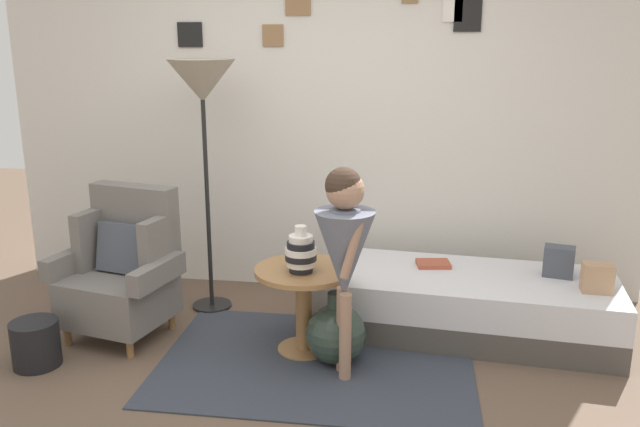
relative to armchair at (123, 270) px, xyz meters
name	(u,v)px	position (x,y,z in m)	size (l,w,h in m)	color
ground_plane	(265,418)	(1.14, -0.88, -0.44)	(12.00, 12.00, 0.00)	brown
gallery_wall	(320,120)	(1.14, 1.07, 0.87)	(4.80, 0.12, 2.60)	silver
rug	(316,362)	(1.31, -0.25, -0.43)	(1.87, 1.33, 0.01)	#333842
armchair	(123,270)	(0.00, 0.00, 0.00)	(0.85, 0.71, 0.97)	olive
daybed	(466,304)	(2.22, 0.33, -0.24)	(1.97, 0.98, 0.40)	#4C4742
pillow_head	(597,278)	(2.98, 0.14, 0.05)	(0.18, 0.12, 0.18)	tan
pillow_mid	(559,261)	(2.80, 0.40, 0.06)	(0.19, 0.12, 0.20)	#474C56
side_table	(304,292)	(1.21, -0.10, -0.04)	(0.60, 0.60, 0.55)	#9E7042
vase_striped	(301,253)	(1.20, -0.16, 0.23)	(0.19, 0.19, 0.29)	black
floor_lamp	(202,90)	(0.43, 0.49, 1.12)	(0.46, 0.46, 1.76)	black
person_child	(345,244)	(1.49, -0.37, 0.36)	(0.34, 0.34, 1.23)	#A37A60
book_on_daybed	(433,264)	(2.00, 0.48, -0.02)	(0.22, 0.16, 0.03)	#AC4D36
demijohn_near	(336,334)	(1.42, -0.22, -0.25)	(0.36, 0.36, 0.45)	#2D3D33
magazine_basket	(36,344)	(-0.34, -0.52, -0.30)	(0.28, 0.28, 0.28)	black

